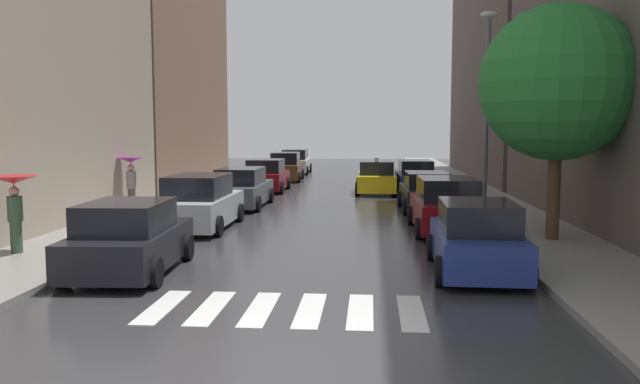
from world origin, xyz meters
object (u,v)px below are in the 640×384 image
parked_car_left_third (242,189)px  pedestrian_far_side (14,194)px  parked_car_right_third (426,192)px  street_tree_right (558,83)px  parked_car_left_fifth (286,168)px  parked_car_right_nearest (476,240)px  lamp_post_right (487,100)px  parked_car_left_nearest (129,239)px  parked_car_left_fourth (266,176)px  taxi_midroad (376,178)px  parked_car_left_sixth (295,162)px  parked_car_left_second (200,204)px  pedestrian_near_tree (131,172)px  parked_car_right_second (446,207)px  parked_car_right_fourth (415,178)px

parked_car_left_third → pedestrian_far_side: 11.27m
parked_car_right_third → street_tree_right: bearing=-159.1°
parked_car_left_fifth → pedestrian_far_side: bearing=169.6°
parked_car_right_nearest → lamp_post_right: (1.67, 8.53, 3.48)m
parked_car_right_third → street_tree_right: (2.90, -7.06, 3.75)m
parked_car_left_nearest → street_tree_right: size_ratio=0.65×
parked_car_right_third → parked_car_right_nearest: bearing=179.4°
parked_car_left_fifth → parked_car_left_fourth: bearing=177.2°
taxi_midroad → parked_car_left_fourth: bearing=86.4°
parked_car_left_sixth → lamp_post_right: lamp_post_right is taller
parked_car_left_second → parked_car_left_fifth: bearing=-0.6°
parked_car_left_sixth → parked_car_left_second: bearing=178.8°
parked_car_left_nearest → parked_car_right_third: parked_car_left_nearest is taller
parked_car_left_fourth → pedestrian_near_tree: size_ratio=2.02×
parked_car_left_second → parked_car_left_third: (0.21, 5.66, -0.05)m
pedestrian_near_tree → street_tree_right: 15.30m
pedestrian_near_tree → pedestrian_far_side: size_ratio=1.04×
parked_car_right_nearest → parked_car_right_third: (-0.17, 10.91, -0.04)m
parked_car_right_nearest → taxi_midroad: 17.70m
parked_car_right_third → pedestrian_far_side: pedestrian_far_side is taller
parked_car_left_fourth → pedestrian_near_tree: pedestrian_near_tree is taller
parked_car_left_third → lamp_post_right: bearing=-106.7°
parked_car_left_third → parked_car_right_second: 9.54m
parked_car_left_third → parked_car_right_fourth: parked_car_right_fourth is taller
parked_car_left_nearest → parked_car_left_second: bearing=-1.7°
parked_car_right_nearest → parked_car_left_second: bearing=55.5°
parked_car_left_fifth → parked_car_right_second: 20.48m
parked_car_right_nearest → parked_car_right_fourth: parked_car_right_fourth is taller
parked_car_left_nearest → parked_car_right_second: 9.96m
parked_car_left_fifth → pedestrian_far_side: pedestrian_far_side is taller
taxi_midroad → lamp_post_right: lamp_post_right is taller
parked_car_left_second → parked_car_right_third: bearing=-55.9°
parked_car_right_second → street_tree_right: size_ratio=0.67×
parked_car_left_nearest → parked_car_left_third: 11.97m
parked_car_left_second → parked_car_right_nearest: 9.72m
parked_car_left_fifth → parked_car_left_second: bearing=177.3°
parked_car_left_fourth → parked_car_right_second: parked_car_right_second is taller
parked_car_left_third → parked_car_right_third: 7.50m
parked_car_left_nearest → parked_car_left_second: size_ratio=0.90×
parked_car_left_third → parked_car_left_sixth: size_ratio=1.02×
parked_car_left_second → parked_car_left_third: size_ratio=0.99×
parked_car_left_nearest → parked_car_left_second: (-0.12, 6.31, 0.06)m
parked_car_left_fourth → parked_car_left_sixth: bearing=0.3°
parked_car_left_nearest → parked_car_right_third: (7.58, 11.50, -0.04)m
street_tree_right → lamp_post_right: lamp_post_right is taller
taxi_midroad → pedestrian_near_tree: 12.71m
parked_car_left_sixth → taxi_midroad: bearing=-158.1°
parked_car_right_third → pedestrian_near_tree: (-11.23, -1.94, 0.88)m
parked_car_left_third → parked_car_left_fifth: parked_car_left_fifth is taller
parked_car_right_second → parked_car_right_fourth: (-0.12, 12.00, -0.02)m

